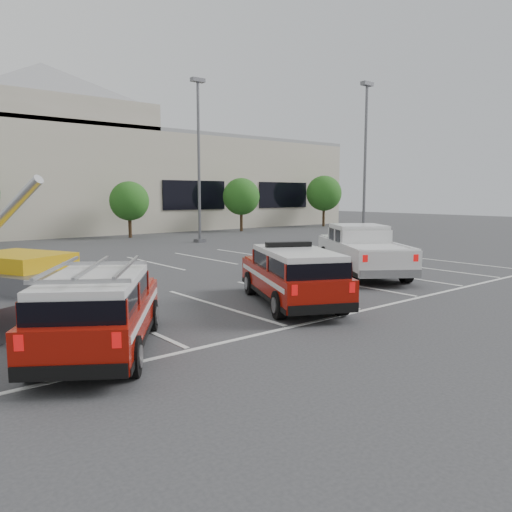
{
  "coord_description": "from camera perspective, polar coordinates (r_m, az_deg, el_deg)",
  "views": [
    {
      "loc": [
        -10.48,
        -11.12,
        3.09
      ],
      "look_at": [
        -0.11,
        1.57,
        1.05
      ],
      "focal_mm": 35.0,
      "sensor_mm": 36.0,
      "label": 1
    }
  ],
  "objects": [
    {
      "name": "tree_right",
      "position": [
        41.88,
        -1.63,
        6.66
      ],
      "size": [
        3.07,
        3.07,
        4.42
      ],
      "color": "#3F2B19",
      "rests_on": "ground"
    },
    {
      "name": "light_pole_mid",
      "position": [
        32.33,
        -6.55,
        10.77
      ],
      "size": [
        0.9,
        0.6,
        10.24
      ],
      "color": "#59595E",
      "rests_on": "ground"
    },
    {
      "name": "stall_markings",
      "position": [
        19.06,
        -5.32,
        -2.25
      ],
      "size": [
        23.0,
        15.0,
        0.01
      ],
      "primitive_type": "cube",
      "color": "silver",
      "rests_on": "ground"
    },
    {
      "name": "utility_rig",
      "position": [
        14.12,
        -25.47,
        -3.31
      ],
      "size": [
        3.82,
        5.02,
        3.56
      ],
      "rotation": [
        0.0,
        0.0,
        0.44
      ],
      "color": "#59595E",
      "rests_on": "ground"
    },
    {
      "name": "fire_chief_suv",
      "position": [
        13.99,
        4.21,
        -2.73
      ],
      "size": [
        3.74,
        5.21,
        1.73
      ],
      "rotation": [
        0.0,
        0.0,
        -0.45
      ],
      "color": "maroon",
      "rests_on": "ground"
    },
    {
      "name": "ladder_suv",
      "position": [
        10.19,
        -17.5,
        -6.72
      ],
      "size": [
        3.99,
        4.78,
        1.79
      ],
      "rotation": [
        0.0,
        0.0,
        -0.58
      ],
      "color": "maroon",
      "rests_on": "ground"
    },
    {
      "name": "convention_building",
      "position": [
        44.31,
        -25.61,
        8.52
      ],
      "size": [
        60.0,
        16.99,
        13.2
      ],
      "color": "beige",
      "rests_on": "ground"
    },
    {
      "name": "ground",
      "position": [
        15.59,
        3.99,
        -4.36
      ],
      "size": [
        120.0,
        120.0,
        0.0
      ],
      "primitive_type": "plane",
      "color": "#333336",
      "rests_on": "ground"
    },
    {
      "name": "light_pole_right",
      "position": [
        33.94,
        12.36,
        10.48
      ],
      "size": [
        0.9,
        0.6,
        10.24
      ],
      "color": "#59595E",
      "rests_on": "ground"
    },
    {
      "name": "tree_mid_right",
      "position": [
        36.64,
        -14.18,
        5.96
      ],
      "size": [
        2.77,
        2.77,
        3.99
      ],
      "color": "#3F2B19",
      "rests_on": "ground"
    },
    {
      "name": "white_pickup",
      "position": [
        19.76,
        11.99,
        0.15
      ],
      "size": [
        5.21,
        6.28,
        1.89
      ],
      "rotation": [
        0.0,
        0.0,
        -0.6
      ],
      "color": "silver",
      "rests_on": "ground"
    },
    {
      "name": "tree_far_right",
      "position": [
        48.63,
        7.81,
        6.98
      ],
      "size": [
        3.37,
        3.37,
        4.85
      ],
      "color": "#3F2B19",
      "rests_on": "ground"
    }
  ]
}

